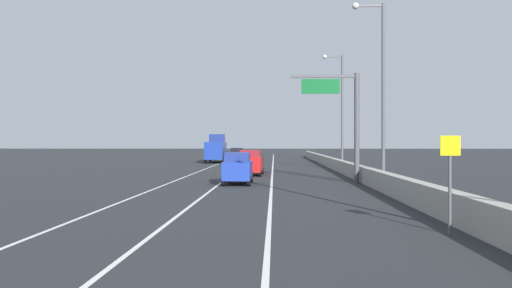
{
  "coord_description": "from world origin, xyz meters",
  "views": [
    {
      "loc": [
        1.68,
        -3.8,
        2.81
      ],
      "look_at": [
        0.31,
        36.42,
        2.66
      ],
      "focal_mm": 37.8,
      "sensor_mm": 36.0,
      "label": 1
    }
  ],
  "objects_px": {
    "box_truck": "(216,150)",
    "speed_advisory_sign": "(450,177)",
    "overhead_sign_gantry": "(346,114)",
    "car_red_1": "(251,163)",
    "car_black_0": "(237,155)",
    "car_blue_2": "(238,168)",
    "lamp_post_right_third": "(340,104)",
    "lamp_post_right_second": "(380,82)"
  },
  "relations": [
    {
      "from": "car_black_0",
      "to": "car_blue_2",
      "type": "bearing_deg",
      "value": -85.9
    },
    {
      "from": "car_red_1",
      "to": "box_truck",
      "type": "xyz_separation_m",
      "value": [
        -6.05,
        28.63,
        0.71
      ]
    },
    {
      "from": "car_blue_2",
      "to": "box_truck",
      "type": "height_order",
      "value": "box_truck"
    },
    {
      "from": "speed_advisory_sign",
      "to": "lamp_post_right_third",
      "type": "relative_size",
      "value": 0.25
    },
    {
      "from": "lamp_post_right_second",
      "to": "car_blue_2",
      "type": "xyz_separation_m",
      "value": [
        -9.26,
        0.68,
        -5.65
      ]
    },
    {
      "from": "speed_advisory_sign",
      "to": "lamp_post_right_third",
      "type": "height_order",
      "value": "lamp_post_right_third"
    },
    {
      "from": "car_red_1",
      "to": "overhead_sign_gantry",
      "type": "bearing_deg",
      "value": -50.58
    },
    {
      "from": "lamp_post_right_second",
      "to": "car_red_1",
      "type": "bearing_deg",
      "value": 131.05
    },
    {
      "from": "car_red_1",
      "to": "car_blue_2",
      "type": "bearing_deg",
      "value": -92.77
    },
    {
      "from": "speed_advisory_sign",
      "to": "car_red_1",
      "type": "height_order",
      "value": "speed_advisory_sign"
    },
    {
      "from": "lamp_post_right_second",
      "to": "car_black_0",
      "type": "relative_size",
      "value": 2.89
    },
    {
      "from": "box_truck",
      "to": "speed_advisory_sign",
      "type": "bearing_deg",
      "value": -76.9
    },
    {
      "from": "lamp_post_right_third",
      "to": "car_red_1",
      "type": "bearing_deg",
      "value": -129.29
    },
    {
      "from": "car_black_0",
      "to": "car_red_1",
      "type": "relative_size",
      "value": 0.93
    },
    {
      "from": "speed_advisory_sign",
      "to": "box_truck",
      "type": "distance_m",
      "value": 58.89
    },
    {
      "from": "lamp_post_right_second",
      "to": "car_red_1",
      "type": "xyz_separation_m",
      "value": [
        -8.81,
        10.11,
        -5.64
      ]
    },
    {
      "from": "lamp_post_right_second",
      "to": "lamp_post_right_third",
      "type": "bearing_deg",
      "value": 90.1
    },
    {
      "from": "car_black_0",
      "to": "overhead_sign_gantry",
      "type": "bearing_deg",
      "value": -74.71
    },
    {
      "from": "box_truck",
      "to": "lamp_post_right_second",
      "type": "bearing_deg",
      "value": -69.02
    },
    {
      "from": "overhead_sign_gantry",
      "to": "speed_advisory_sign",
      "type": "distance_m",
      "value": 20.62
    },
    {
      "from": "overhead_sign_gantry",
      "to": "lamp_post_right_third",
      "type": "height_order",
      "value": "lamp_post_right_third"
    },
    {
      "from": "lamp_post_right_second",
      "to": "box_truck",
      "type": "height_order",
      "value": "lamp_post_right_second"
    },
    {
      "from": "car_black_0",
      "to": "lamp_post_right_third",
      "type": "bearing_deg",
      "value": -55.81
    },
    {
      "from": "lamp_post_right_second",
      "to": "car_black_0",
      "type": "bearing_deg",
      "value": 107.31
    },
    {
      "from": "overhead_sign_gantry",
      "to": "car_blue_2",
      "type": "distance_m",
      "value": 8.25
    },
    {
      "from": "speed_advisory_sign",
      "to": "car_red_1",
      "type": "relative_size",
      "value": 0.68
    },
    {
      "from": "car_red_1",
      "to": "box_truck",
      "type": "distance_m",
      "value": 29.27
    },
    {
      "from": "overhead_sign_gantry",
      "to": "car_black_0",
      "type": "relative_size",
      "value": 1.83
    },
    {
      "from": "car_blue_2",
      "to": "box_truck",
      "type": "bearing_deg",
      "value": 98.36
    },
    {
      "from": "box_truck",
      "to": "car_blue_2",
      "type": "bearing_deg",
      "value": -81.64
    },
    {
      "from": "lamp_post_right_third",
      "to": "car_red_1",
      "type": "relative_size",
      "value": 2.68
    },
    {
      "from": "overhead_sign_gantry",
      "to": "car_black_0",
      "type": "bearing_deg",
      "value": 105.29
    },
    {
      "from": "overhead_sign_gantry",
      "to": "box_truck",
      "type": "distance_m",
      "value": 39.26
    },
    {
      "from": "lamp_post_right_second",
      "to": "lamp_post_right_third",
      "type": "relative_size",
      "value": 1.0
    },
    {
      "from": "overhead_sign_gantry",
      "to": "car_red_1",
      "type": "xyz_separation_m",
      "value": [
        -6.85,
        8.34,
        -3.67
      ]
    },
    {
      "from": "lamp_post_right_third",
      "to": "lamp_post_right_second",
      "type": "bearing_deg",
      "value": -89.9
    },
    {
      "from": "lamp_post_right_third",
      "to": "car_blue_2",
      "type": "relative_size",
      "value": 2.69
    },
    {
      "from": "overhead_sign_gantry",
      "to": "car_black_0",
      "type": "distance_m",
      "value": 38.14
    },
    {
      "from": "lamp_post_right_second",
      "to": "car_red_1",
      "type": "distance_m",
      "value": 14.55
    },
    {
      "from": "overhead_sign_gantry",
      "to": "lamp_post_right_third",
      "type": "bearing_deg",
      "value": 84.25
    },
    {
      "from": "overhead_sign_gantry",
      "to": "box_truck",
      "type": "relative_size",
      "value": 0.87
    },
    {
      "from": "box_truck",
      "to": "car_black_0",
      "type": "bearing_deg",
      "value": -6.85
    }
  ]
}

